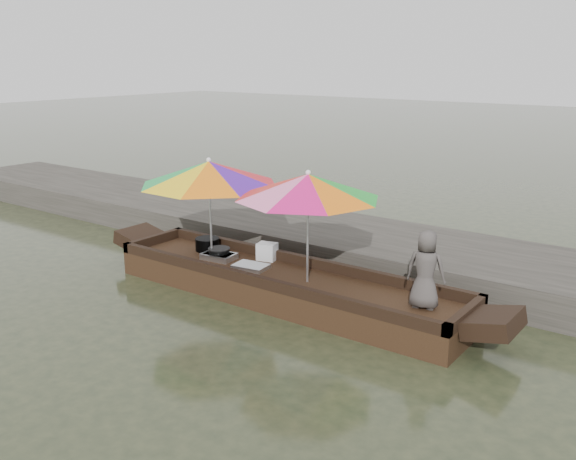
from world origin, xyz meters
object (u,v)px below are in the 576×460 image
Objects in this scene: supply_bag at (267,251)px; umbrella_bow at (210,209)px; boat_hull at (284,288)px; tray_scallop at (251,266)px; charcoal_grill at (219,254)px; vendor at (426,269)px; cooking_pot at (207,244)px; tray_crayfish at (219,256)px; umbrella_stern at (308,227)px.

umbrella_bow is (-0.73, -0.45, 0.65)m from supply_bag.
boat_hull is at bearing 0.00° from umbrella_bow.
boat_hull is 19.36× the size of supply_bag.
tray_scallop is 0.23× the size of umbrella_bow.
charcoal_grill is (-0.70, 0.08, 0.05)m from tray_scallop.
vendor is (2.74, -0.37, 0.37)m from supply_bag.
cooking_pot is at bearing -13.70° from vendor.
umbrella_bow is at bearing 180.00° from boat_hull.
supply_bag is at bearing 145.33° from boat_hull.
vendor reaches higher than tray_scallop.
umbrella_bow reaches higher than vendor.
cooking_pot is at bearing 171.02° from boat_hull.
umbrella_stern reaches higher than tray_crayfish.
tray_crayfish is at bearing -145.85° from supply_bag.
cooking_pot reaches higher than tray_scallop.
vendor is 0.51× the size of umbrella_stern.
boat_hull is 1.67m from umbrella_bow.
umbrella_bow reaches higher than boat_hull.
cooking_pot is 0.52m from tray_crayfish.
supply_bag is at bearing -18.48° from vendor.
boat_hull is 1.03m from umbrella_stern.
vendor is at bearing 2.29° from boat_hull.
boat_hull is at bearing 180.00° from umbrella_stern.
tray_crayfish is at bearing 178.78° from umbrella_stern.
tray_scallop is (1.14, -0.29, -0.07)m from cooking_pot.
vendor is at bearing 2.83° from umbrella_stern.
umbrella_bow is at bearing -148.19° from supply_bag.
charcoal_grill is 0.15× the size of umbrella_bow.
cooking_pot is 0.49m from charcoal_grill.
umbrella_stern is at bearing -1.22° from tray_crayfish.
cooking_pot reaches higher than tray_crayfish.
supply_bag reaches higher than charcoal_grill.
boat_hull is 11.06× the size of tray_crayfish.
tray_crayfish is 1.82m from umbrella_stern.
boat_hull is at bearing -8.98° from cooking_pot.
tray_scallop is at bearing -8.61° from vendor.
cooking_pot is 1.09m from supply_bag.
charcoal_grill is at bearing 177.90° from umbrella_stern.
charcoal_grill is 1.14× the size of supply_bag.
tray_scallop is at bearing -1.57° from umbrella_bow.
tray_scallop is at bearing -4.81° from tray_crayfish.
tray_crayfish is at bearing 17.23° from umbrella_bow.
charcoal_grill reaches higher than tray_crayfish.
vendor reaches higher than cooking_pot.
cooking_pot is 1.36× the size of supply_bag.
vendor is (3.81, -0.19, 0.40)m from cooking_pot.
cooking_pot is at bearing 165.52° from tray_scallop.
umbrella_bow is at bearing -147.43° from charcoal_grill.
supply_bag is 0.14× the size of umbrella_stern.
charcoal_grill is 0.71m from umbrella_bow.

